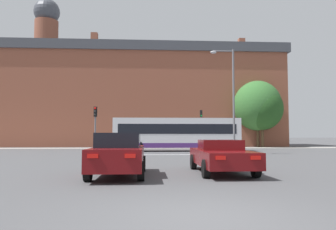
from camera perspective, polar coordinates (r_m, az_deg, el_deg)
ground_plane at (r=6.17m, az=5.67°, el=-17.27°), size 400.00×400.00×0.00m
stop_line_strip at (r=25.04m, az=-1.34°, el=-6.92°), size 8.21×0.30×0.01m
far_pavement at (r=38.25m, az=-2.09°, el=-5.76°), size 69.13×2.50×0.01m
brick_civic_building at (r=48.06m, az=-6.69°, el=3.11°), size 42.53×12.75×21.33m
car_saloon_left at (r=12.08m, az=-8.57°, el=-6.73°), size 1.92×4.60×1.55m
car_roadster_right at (r=13.05m, az=9.21°, el=-7.06°), size 1.99×4.85×1.29m
bus_crossing_lead at (r=30.63m, az=1.49°, el=-3.25°), size 11.63×2.76×3.05m
traffic_light_near_left at (r=26.56m, az=-12.55°, el=-1.16°), size 0.26×0.31×3.75m
traffic_light_far_right at (r=37.75m, az=5.80°, el=-1.33°), size 0.26×0.31×4.38m
street_lamp_junction at (r=26.39m, az=10.76°, el=4.12°), size 1.92×0.36×8.32m
pedestrian_waiting at (r=38.11m, az=-0.72°, el=-4.17°), size 0.40×0.26×1.81m
pedestrian_walking_east at (r=38.16m, az=-10.25°, el=-4.23°), size 0.45×0.42×1.70m
tree_by_building at (r=43.24m, az=15.30°, el=1.57°), size 6.05×6.05×8.44m
tree_kerbside at (r=42.85m, az=16.05°, el=1.11°), size 5.20×5.20×7.60m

